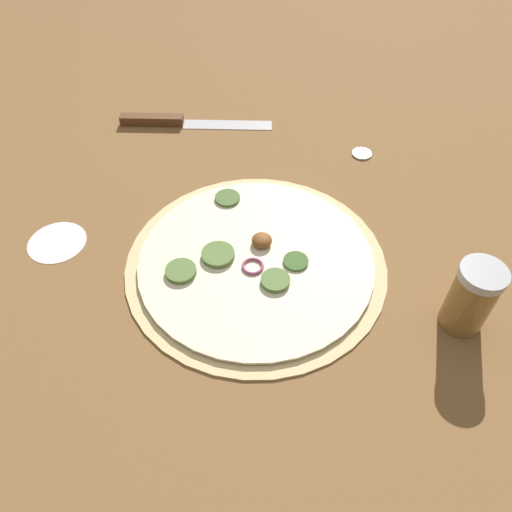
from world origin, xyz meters
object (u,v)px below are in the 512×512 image
at_px(pizza, 255,261).
at_px(knife, 169,121).
at_px(spice_jar, 471,298).
at_px(loose_cap, 362,153).

bearing_deg(pizza, knife, 40.89).
height_order(pizza, knife, pizza).
xyz_separation_m(pizza, spice_jar, (-0.02, -0.28, 0.05)).
bearing_deg(pizza, spice_jar, -94.76).
xyz_separation_m(pizza, loose_cap, (0.30, -0.11, -0.00)).
xyz_separation_m(knife, loose_cap, (0.01, -0.37, -0.00)).
bearing_deg(knife, spice_jar, -44.94).
relative_size(pizza, knife, 1.31).
bearing_deg(loose_cap, knife, 90.98).
relative_size(spice_jar, loose_cap, 2.96).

